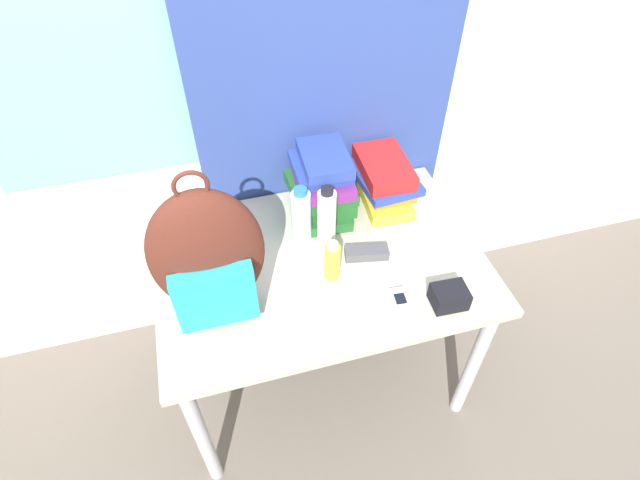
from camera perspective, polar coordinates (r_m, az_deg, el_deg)
The scene contains 13 objects.
ground_plane at distance 2.16m, azimuth 2.98°, elevation -22.97°, with size 12.00×12.00×0.00m, color #665B51.
wall_back at distance 1.78m, azimuth -4.48°, elevation 20.34°, with size 6.00×0.06×2.50m.
curtain_blue at distance 1.76m, azimuth 0.83°, elevation 20.18°, with size 0.95×0.04×2.50m.
desk at distance 1.79m, azimuth 0.00°, elevation -4.29°, with size 1.12×0.77×0.73m.
backpack at distance 1.46m, azimuth -12.68°, elevation -2.05°, with size 0.33×0.18×0.54m.
book_stack_left at distance 1.81m, azimuth 0.26°, elevation 6.32°, with size 0.23×0.27×0.27m.
book_stack_center at distance 1.90m, azimuth 7.41°, elevation 6.74°, with size 0.22×0.29×0.19m.
water_bottle at distance 1.71m, azimuth -2.15°, elevation 2.70°, with size 0.07×0.07×0.23m.
sports_bottle at distance 1.71m, azimuth 0.77°, elevation 2.66°, with size 0.07×0.07×0.24m.
sunscreen_bottle at distance 1.62m, azimuth 1.42°, elevation -2.42°, with size 0.05×0.05×0.16m.
cell_phone at distance 1.62m, azimuth 9.13°, elevation -6.80°, with size 0.06×0.10×0.02m.
sunglasses_case at distance 1.73m, azimuth 5.34°, elevation -1.45°, with size 0.16×0.08×0.04m.
camera_pouch at distance 1.63m, azimuth 14.55°, elevation -6.28°, with size 0.11×0.09×0.07m.
Camera 1 is at (-0.31, -0.72, 2.01)m, focal length 28.00 mm.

